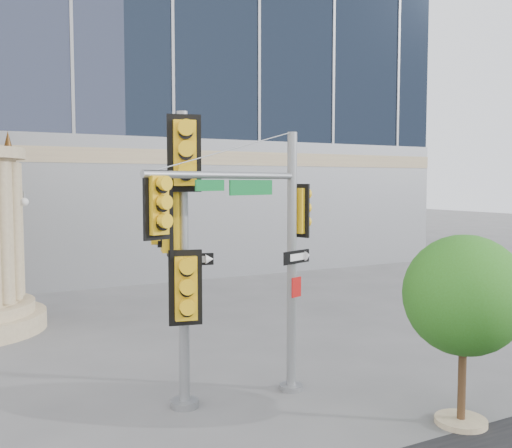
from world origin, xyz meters
name	(u,v)px	position (x,y,z in m)	size (l,w,h in m)	color
ground	(328,404)	(0.00, 0.00, 0.00)	(120.00, 120.00, 0.00)	#545456
main_signal_pole	(261,235)	(-1.10, 0.64, 3.17)	(3.80, 1.69, 5.12)	slate
secondary_signal_pole	(181,237)	(-2.52, 1.02, 3.18)	(0.94, 0.83, 5.41)	slate
street_tree	(465,300)	(1.54, -1.78, 2.16)	(2.10, 2.05, 3.27)	tan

